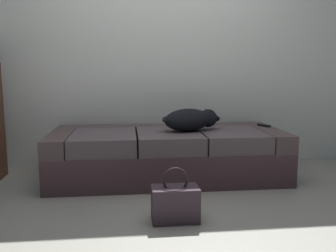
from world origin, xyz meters
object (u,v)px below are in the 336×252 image
Objects in this scene: tv_remote at (264,125)px; handbag at (175,203)px; dog_dark at (191,120)px; couch at (167,154)px.

handbag is at bearing -154.73° from tv_remote.
handbag is at bearing -105.97° from dog_dark.
handbag is (-0.06, -1.03, -0.10)m from couch.
couch is 14.49× the size of tv_remote.
tv_remote is (1.01, 0.14, 0.24)m from couch.
tv_remote is at bearing 7.71° from couch.
couch is 3.61× the size of dog_dark.
tv_remote is (0.79, 0.19, -0.10)m from dog_dark.
handbag is (-1.07, -1.17, -0.34)m from tv_remote.
couch is 0.41m from dog_dark.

